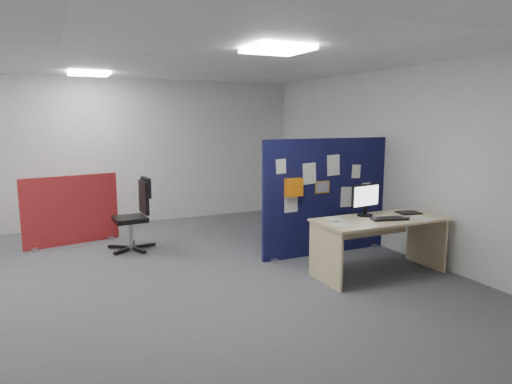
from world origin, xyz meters
name	(u,v)px	position (x,y,z in m)	size (l,w,h in m)	color
floor	(76,297)	(0.00, 0.00, 0.00)	(9.00, 9.00, 0.00)	#54575C
ceiling	(59,47)	(0.00, 0.00, 2.70)	(9.00, 7.00, 0.02)	white
wall_back	(58,154)	(0.00, 3.50, 1.35)	(9.00, 0.02, 2.70)	silver
wall_front	(113,284)	(0.00, -3.50, 1.35)	(9.00, 0.02, 2.70)	silver
wall_right	(395,161)	(4.50, 0.00, 1.35)	(0.02, 7.00, 2.70)	silver
ceiling_lights	(88,60)	(0.33, 0.67, 2.67)	(4.10, 4.10, 0.04)	white
navy_divider	(325,197)	(3.46, 0.26, 0.85)	(2.06, 0.30, 1.70)	black
main_desk	(377,231)	(3.58, -0.76, 0.56)	(1.67, 0.74, 0.73)	#D5BB88
monitor_main	(366,198)	(3.51, -0.60, 0.96)	(0.47, 0.20, 0.41)	black
keyboard	(389,219)	(3.64, -0.91, 0.74)	(0.45, 0.18, 0.03)	black
mouse	(406,217)	(3.88, -0.94, 0.74)	(0.10, 0.06, 0.03)	#9A9A9F
paper_tray	(409,213)	(4.14, -0.71, 0.74)	(0.28, 0.22, 0.01)	black
red_divider	(71,211)	(0.11, 2.36, 0.54)	(1.44, 0.33, 1.10)	#9F2914
office_chair	(137,210)	(1.00, 1.64, 0.61)	(0.69, 0.71, 1.08)	black
desk_papers	(366,221)	(3.34, -0.84, 0.73)	(1.37, 0.76, 0.00)	white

